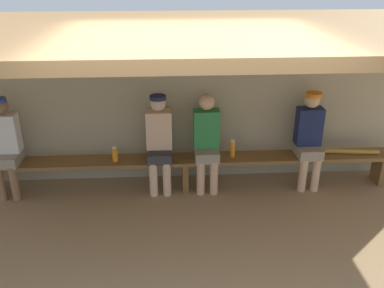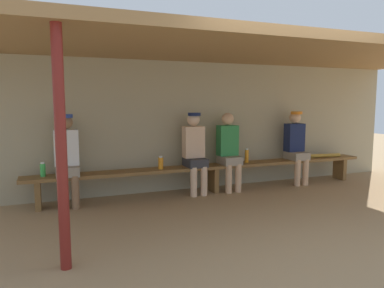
{
  "view_description": "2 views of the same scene",
  "coord_description": "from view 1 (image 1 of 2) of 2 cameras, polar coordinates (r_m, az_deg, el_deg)",
  "views": [
    {
      "loc": [
        -0.21,
        -3.55,
        2.96
      ],
      "look_at": [
        0.08,
        1.34,
        0.76
      ],
      "focal_mm": 39.16,
      "sensor_mm": 36.0,
      "label": 1
    },
    {
      "loc": [
        -2.54,
        -3.92,
        1.53
      ],
      "look_at": [
        -0.53,
        1.19,
        0.88
      ],
      "focal_mm": 33.75,
      "sensor_mm": 36.0,
      "label": 2
    }
  ],
  "objects": [
    {
      "name": "back_wall",
      "position": [
        5.86,
        -1.19,
        5.67
      ],
      "size": [
        8.0,
        0.2,
        2.2
      ],
      "primitive_type": "cube",
      "color": "tan",
      "rests_on": "ground"
    },
    {
      "name": "water_bottle_clear",
      "position": [
        5.66,
        -10.46,
        -1.37
      ],
      "size": [
        0.08,
        0.08,
        0.21
      ],
      "color": "orange",
      "rests_on": "bench"
    },
    {
      "name": "player_rightmost",
      "position": [
        5.59,
        2.0,
        0.66
      ],
      "size": [
        0.34,
        0.42,
        1.34
      ],
      "color": "gray",
      "rests_on": "ground"
    },
    {
      "name": "water_bottle_orange",
      "position": [
        5.7,
        5.54,
        -0.63
      ],
      "size": [
        0.07,
        0.07,
        0.25
      ],
      "color": "orange",
      "rests_on": "bench"
    },
    {
      "name": "dugout_roof",
      "position": [
        4.31,
        -0.59,
        14.84
      ],
      "size": [
        8.0,
        2.8,
        0.12
      ],
      "primitive_type": "cube",
      "color": "#9E7547",
      "rests_on": "back_wall"
    },
    {
      "name": "player_near_post",
      "position": [
        5.96,
        -24.09,
        0.15
      ],
      "size": [
        0.34,
        0.42,
        1.34
      ],
      "color": "gray",
      "rests_on": "ground"
    },
    {
      "name": "bench",
      "position": [
        5.72,
        -0.94,
        -2.56
      ],
      "size": [
        6.0,
        0.36,
        0.46
      ],
      "color": "brown",
      "rests_on": "ground"
    },
    {
      "name": "ground_plane",
      "position": [
        4.63,
        -0.01,
        -15.58
      ],
      "size": [
        24.0,
        24.0,
        0.0
      ],
      "primitive_type": "plane",
      "color": "#9E7F59"
    },
    {
      "name": "player_leftmost",
      "position": [
        5.57,
        -4.49,
        0.67
      ],
      "size": [
        0.34,
        0.42,
        1.34
      ],
      "color": "#333338",
      "rests_on": "ground"
    },
    {
      "name": "player_with_sunglasses",
      "position": [
        5.88,
        15.68,
        1.12
      ],
      "size": [
        0.34,
        0.42,
        1.34
      ],
      "color": "gray",
      "rests_on": "ground"
    },
    {
      "name": "baseball_bat",
      "position": [
        6.19,
        20.61,
        -0.95
      ],
      "size": [
        0.82,
        0.16,
        0.07
      ],
      "primitive_type": "cylinder",
      "rotation": [
        0.0,
        1.57,
        -0.11
      ],
      "color": "#B28C33",
      "rests_on": "bench"
    }
  ]
}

